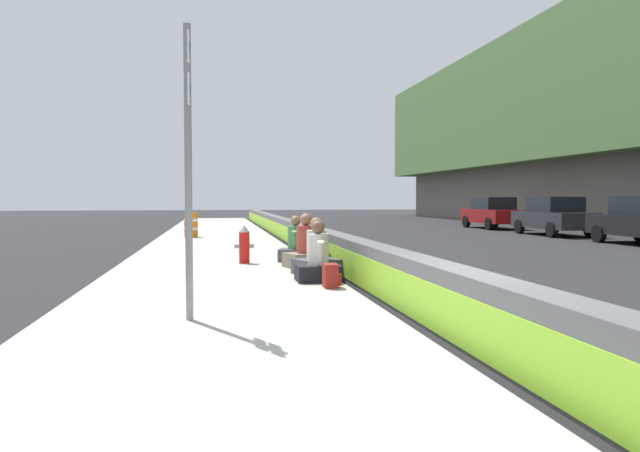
# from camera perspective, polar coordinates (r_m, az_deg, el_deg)

# --- Properties ---
(ground_plane) EXTENTS (160.00, 160.00, 0.00)m
(ground_plane) POSITION_cam_1_polar(r_m,az_deg,el_deg) (6.96, 13.22, -11.00)
(ground_plane) COLOR #232326
(ground_plane) RESTS_ON ground
(sidewalk_strip) EXTENTS (80.00, 4.40, 0.14)m
(sidewalk_strip) POSITION_cam_1_polar(r_m,az_deg,el_deg) (6.40, -9.62, -11.52)
(sidewalk_strip) COLOR #A8A59E
(sidewalk_strip) RESTS_ON ground_plane
(jersey_barrier) EXTENTS (76.00, 0.45, 0.85)m
(jersey_barrier) POSITION_cam_1_polar(r_m,az_deg,el_deg) (6.87, 13.23, -7.56)
(jersey_barrier) COLOR #545456
(jersey_barrier) RESTS_ON ground_plane
(route_sign_post) EXTENTS (0.44, 0.09, 3.60)m
(route_sign_post) POSITION_cam_1_polar(r_m,az_deg,el_deg) (7.46, -12.49, 7.03)
(route_sign_post) COLOR gray
(route_sign_post) RESTS_ON sidewalk_strip
(fire_hydrant) EXTENTS (0.26, 0.46, 0.88)m
(fire_hydrant) POSITION_cam_1_polar(r_m,az_deg,el_deg) (13.83, -7.27, -1.71)
(fire_hydrant) COLOR red
(fire_hydrant) RESTS_ON sidewalk_strip
(seated_person_foreground) EXTENTS (0.70, 0.79, 1.10)m
(seated_person_foreground) POSITION_cam_1_polar(r_m,az_deg,el_deg) (10.76, -0.19, -3.49)
(seated_person_foreground) COLOR black
(seated_person_foreground) RESTS_ON sidewalk_strip
(seated_person_middle) EXTENTS (0.89, 0.97, 1.12)m
(seated_person_middle) POSITION_cam_1_polar(r_m,az_deg,el_deg) (11.73, -0.35, -2.94)
(seated_person_middle) COLOR #424247
(seated_person_middle) RESTS_ON sidewalk_strip
(seated_person_rear) EXTENTS (0.93, 1.01, 1.17)m
(seated_person_rear) POSITION_cam_1_polar(r_m,az_deg,el_deg) (12.89, -1.35, -2.37)
(seated_person_rear) COLOR #706651
(seated_person_rear) RESTS_ON sidewalk_strip
(seated_person_far) EXTENTS (0.83, 0.92, 1.09)m
(seated_person_far) POSITION_cam_1_polar(r_m,az_deg,el_deg) (14.23, -2.36, -2.01)
(seated_person_far) COLOR #424247
(seated_person_far) RESTS_ON sidewalk_strip
(backpack) EXTENTS (0.32, 0.28, 0.40)m
(backpack) POSITION_cam_1_polar(r_m,az_deg,el_deg) (9.98, 1.06, -4.83)
(backpack) COLOR maroon
(backpack) RESTS_ON sidewalk_strip
(construction_barrel) EXTENTS (0.54, 0.54, 0.95)m
(construction_barrel) POSITION_cam_1_polar(r_m,az_deg,el_deg) (23.54, -12.26, 0.11)
(construction_barrel) COLOR orange
(construction_barrel) RESTS_ON sidewalk_strip
(parked_car_fourth) EXTENTS (4.56, 2.08, 1.71)m
(parked_car_fourth) POSITION_cam_1_polar(r_m,az_deg,el_deg) (28.31, 21.48, 0.90)
(parked_car_fourth) COLOR #28282D
(parked_car_fourth) RESTS_ON ground_plane
(parked_car_midline) EXTENTS (4.51, 1.97, 1.71)m
(parked_car_midline) POSITION_cam_1_polar(r_m,az_deg,el_deg) (33.73, 16.20, 1.23)
(parked_car_midline) COLOR maroon
(parked_car_midline) RESTS_ON ground_plane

